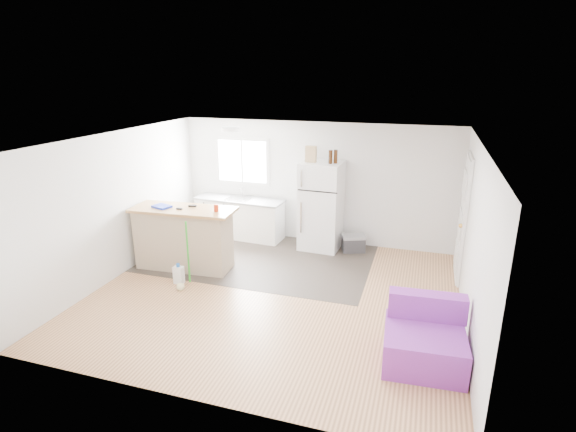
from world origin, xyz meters
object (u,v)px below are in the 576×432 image
(mop, at_px, (183,276))
(cardboard_box, at_px, (311,154))
(purple_seat, at_px, (424,341))
(red_cup, at_px, (216,208))
(bottle_left, at_px, (330,157))
(kitchen_cabinets, at_px, (240,217))
(cooler, at_px, (353,243))
(refrigerator, at_px, (321,206))
(bottle_right, at_px, (336,157))
(blue_tray, at_px, (162,206))
(cleaner_jug, at_px, (179,275))
(peninsula, at_px, (184,238))

(mop, height_order, cardboard_box, cardboard_box)
(purple_seat, bearing_deg, red_cup, 151.78)
(mop, bearing_deg, bottle_left, 20.12)
(kitchen_cabinets, height_order, cooler, kitchen_cabinets)
(refrigerator, height_order, cardboard_box, cardboard_box)
(bottle_left, distance_m, bottle_right, 0.10)
(kitchen_cabinets, height_order, blue_tray, blue_tray)
(cooler, relative_size, cleaner_jug, 1.47)
(cooler, bearing_deg, mop, -155.49)
(mop, distance_m, cardboard_box, 3.19)
(kitchen_cabinets, height_order, cardboard_box, cardboard_box)
(peninsula, xyz_separation_m, bottle_left, (2.23, 1.52, 1.28))
(mop, height_order, bottle_right, bottle_right)
(cooler, bearing_deg, red_cup, -163.54)
(cooler, height_order, blue_tray, blue_tray)
(purple_seat, distance_m, cardboard_box, 4.14)
(cleaner_jug, bearing_deg, bottle_right, 46.02)
(blue_tray, bearing_deg, kitchen_cabinets, 69.79)
(cardboard_box, bearing_deg, cooler, 4.04)
(purple_seat, distance_m, blue_tray, 4.74)
(refrigerator, height_order, bottle_right, bottle_right)
(purple_seat, relative_size, cardboard_box, 3.25)
(kitchen_cabinets, bearing_deg, cleaner_jug, -88.71)
(peninsula, relative_size, cardboard_box, 6.05)
(kitchen_cabinets, height_order, bottle_right, bottle_right)
(cleaner_jug, bearing_deg, bottle_left, 46.38)
(red_cup, xyz_separation_m, cardboard_box, (1.21, 1.55, 0.70))
(refrigerator, distance_m, blue_tray, 2.95)
(cardboard_box, distance_m, bottle_right, 0.46)
(purple_seat, distance_m, bottle_right, 3.93)
(cleaner_jug, xyz_separation_m, bottle_left, (2.01, 2.13, 1.68))
(purple_seat, bearing_deg, bottle_left, 117.26)
(refrigerator, distance_m, mop, 2.99)
(peninsula, xyz_separation_m, purple_seat, (4.08, -1.56, -0.28))
(refrigerator, xyz_separation_m, bottle_left, (0.18, -0.11, 0.98))
(purple_seat, relative_size, blue_tray, 3.25)
(cleaner_jug, bearing_deg, cardboard_box, 52.64)
(kitchen_cabinets, xyz_separation_m, red_cup, (0.33, -1.71, 0.73))
(cooler, xyz_separation_m, cleaner_jug, (-2.49, -2.22, -0.02))
(red_cup, distance_m, bottle_right, 2.39)
(kitchen_cabinets, xyz_separation_m, refrigerator, (1.74, -0.08, 0.43))
(blue_tray, height_order, bottle_right, bottle_right)
(kitchen_cabinets, bearing_deg, mop, -84.38)
(cooler, distance_m, mop, 3.32)
(cleaner_jug, distance_m, bottle_left, 3.37)
(peninsula, xyz_separation_m, bottle_right, (2.31, 1.58, 1.28))
(refrigerator, distance_m, bottle_left, 1.00)
(kitchen_cabinets, distance_m, blue_tray, 2.02)
(blue_tray, bearing_deg, refrigerator, 35.37)
(cooler, bearing_deg, kitchen_cabinets, 156.09)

